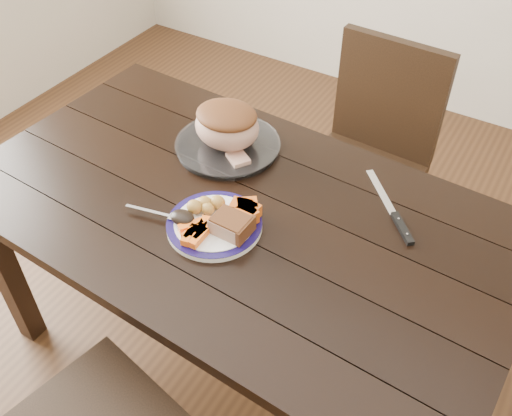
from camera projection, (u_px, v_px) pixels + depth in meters
The scene contains 15 objects.
ground at pixel (241, 352), 2.14m from camera, with size 4.00×4.00×0.00m, color #472B16.
dining_table at pixel (236, 230), 1.69m from camera, with size 1.64×0.97×0.75m.
chair_far at pixel (370, 150), 2.19m from camera, with size 0.44×0.45×0.93m.
dinner_plate at pixel (214, 225), 1.56m from camera, with size 0.26×0.26×0.02m, color white.
plate_rim at pixel (214, 223), 1.55m from camera, with size 0.26×0.26×0.02m, color #150D43.
serving_platter at pixel (228, 146), 1.82m from camera, with size 0.33×0.33×0.02m, color white.
pork_slice at pixel (231, 225), 1.51m from camera, with size 0.10×0.08×0.04m, color tan.
roasted_potatoes at pixel (206, 205), 1.57m from camera, with size 0.09×0.09×0.04m.
carrot_batons at pixel (196, 232), 1.51m from camera, with size 0.08×0.11×0.02m.
pumpkin_wedges at pixel (246, 210), 1.56m from camera, with size 0.09×0.09×0.04m.
dark_mushroom at pixel (183, 218), 1.54m from camera, with size 0.07×0.05×0.03m, color black.
fork at pixel (159, 214), 1.57m from camera, with size 0.18×0.06×0.00m.
roast_joint at pixel (227, 126), 1.77m from camera, with size 0.21×0.18×0.14m, color tan.
cut_slice at pixel (238, 159), 1.74m from camera, with size 0.07×0.06×0.02m, color tan.
carving_knife at pixel (397, 219), 1.58m from camera, with size 0.23×0.25×0.01m.
Camera 1 is at (0.67, -0.98, 1.86)m, focal length 40.00 mm.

